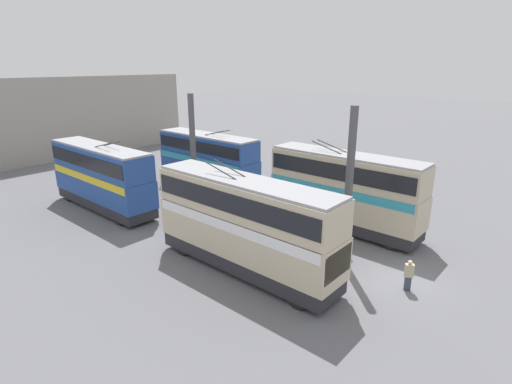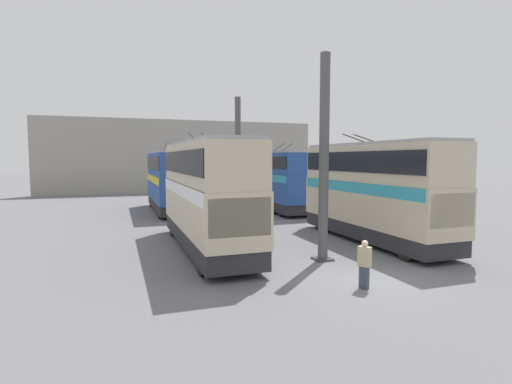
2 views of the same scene
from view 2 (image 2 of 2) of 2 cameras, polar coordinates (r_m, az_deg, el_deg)
ground_plane at (r=15.24m, az=15.70°, el=-12.29°), size 240.00×240.00×0.00m
depot_back_wall at (r=53.52m, az=-10.27°, el=5.04°), size 0.50×36.00×9.46m
support_column_near at (r=17.43m, az=9.68°, el=4.35°), size 0.77×0.77×8.88m
support_column_far at (r=29.34m, az=-2.60°, el=4.57°), size 0.77×0.77×8.88m
bus_left_near at (r=22.02m, az=16.39°, el=0.83°), size 10.72×2.54×5.88m
bus_left_far at (r=33.99m, az=2.89°, el=2.12°), size 10.39×2.54×5.63m
bus_right_near at (r=19.36m, az=-7.18°, el=0.48°), size 11.36×2.54×5.86m
bus_right_far at (r=34.08m, az=-12.47°, el=2.01°), size 10.84×2.54×5.63m
person_aisle_foreground at (r=14.25m, az=15.23°, el=-9.79°), size 0.48×0.42×1.67m
person_by_right_row at (r=22.11m, az=-3.25°, el=-4.43°), size 0.42×0.48×1.68m
oil_drum at (r=27.21m, az=-4.43°, el=-3.70°), size 0.65×0.65×0.83m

